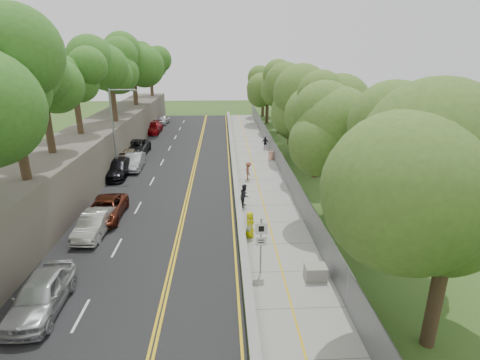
% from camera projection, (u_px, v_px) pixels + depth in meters
% --- Properties ---
extents(ground, '(140.00, 140.00, 0.00)m').
position_uv_depth(ground, '(238.00, 245.00, 22.48)').
color(ground, '#33511E').
rests_on(ground, ground).
extents(road, '(11.20, 66.00, 0.04)m').
position_uv_depth(road, '(176.00, 171.00, 36.39)').
color(road, black).
rests_on(road, ground).
extents(sidewalk, '(4.20, 66.00, 0.05)m').
position_uv_depth(sidewalk, '(257.00, 170.00, 36.75)').
color(sidewalk, gray).
rests_on(sidewalk, ground).
extents(jersey_barrier, '(0.42, 66.00, 0.60)m').
position_uv_depth(jersey_barrier, '(234.00, 167.00, 36.56)').
color(jersey_barrier, '#89F139').
rests_on(jersey_barrier, ground).
extents(rock_embankment, '(5.00, 66.00, 4.00)m').
position_uv_depth(rock_embankment, '(89.00, 152.00, 35.38)').
color(rock_embankment, '#595147').
rests_on(rock_embankment, ground).
extents(chainlink_fence, '(0.04, 66.00, 2.00)m').
position_uv_depth(chainlink_fence, '(279.00, 160.00, 36.53)').
color(chainlink_fence, slate).
rests_on(chainlink_fence, ground).
extents(trees_embankment, '(6.40, 66.00, 13.00)m').
position_uv_depth(trees_embankment, '(82.00, 58.00, 32.63)').
color(trees_embankment, '#3C7A25').
rests_on(trees_embankment, rock_embankment).
extents(trees_fenceside, '(7.00, 66.00, 14.00)m').
position_uv_depth(trees_fenceside, '(306.00, 97.00, 34.67)').
color(trees_fenceside, '#547C2D').
rests_on(trees_fenceside, ground).
extents(streetlight, '(2.52, 0.22, 8.00)m').
position_uv_depth(streetlight, '(116.00, 126.00, 33.71)').
color(streetlight, gray).
rests_on(streetlight, ground).
extents(signpost, '(0.62, 0.09, 3.10)m').
position_uv_depth(signpost, '(261.00, 240.00, 19.04)').
color(signpost, gray).
rests_on(signpost, sidewalk).
extents(construction_barrel, '(0.56, 0.56, 0.91)m').
position_uv_depth(construction_barrel, '(271.00, 156.00, 39.88)').
color(construction_barrel, '#DB4929').
rests_on(construction_barrel, sidewalk).
extents(concrete_block, '(1.09, 0.82, 0.72)m').
position_uv_depth(concrete_block, '(315.00, 272.00, 19.04)').
color(concrete_block, gray).
rests_on(concrete_block, sidewalk).
extents(car_0, '(2.07, 4.82, 1.62)m').
position_uv_depth(car_0, '(41.00, 294.00, 16.58)').
color(car_0, silver).
rests_on(car_0, road).
extents(car_1, '(1.74, 4.41, 1.43)m').
position_uv_depth(car_1, '(94.00, 224.00, 23.55)').
color(car_1, silver).
rests_on(car_1, road).
extents(car_2, '(2.37, 5.02, 1.39)m').
position_uv_depth(car_2, '(105.00, 209.00, 25.81)').
color(car_2, '#571F12').
rests_on(car_2, road).
extents(car_3, '(2.28, 5.39, 1.55)m').
position_uv_depth(car_3, '(117.00, 168.00, 34.60)').
color(car_3, black).
rests_on(car_3, road).
extents(car_4, '(2.08, 4.50, 1.49)m').
position_uv_depth(car_4, '(128.00, 157.00, 38.36)').
color(car_4, tan).
rests_on(car_4, road).
extents(car_5, '(1.74, 4.61, 1.50)m').
position_uv_depth(car_5, '(134.00, 161.00, 36.77)').
color(car_5, '#9FA0A5').
rests_on(car_5, road).
extents(car_6, '(2.69, 5.77, 1.60)m').
position_uv_depth(car_6, '(135.00, 148.00, 41.68)').
color(car_6, black).
rests_on(car_6, road).
extents(car_7, '(2.16, 5.09, 1.47)m').
position_uv_depth(car_7, '(153.00, 128.00, 52.94)').
color(car_7, maroon).
rests_on(car_7, road).
extents(car_8, '(1.98, 4.13, 1.36)m').
position_uv_depth(car_8, '(163.00, 120.00, 59.36)').
color(car_8, '#B5B4B9').
rests_on(car_8, road).
extents(painter_0, '(0.76, 0.94, 1.67)m').
position_uv_depth(painter_0, '(250.00, 225.00, 23.17)').
color(painter_0, '#CAC809').
rests_on(painter_0, sidewalk).
extents(painter_1, '(0.40, 0.59, 1.59)m').
position_uv_depth(painter_1, '(249.00, 225.00, 23.18)').
color(painter_1, silver).
rests_on(painter_1, sidewalk).
extents(painter_2, '(0.89, 1.00, 1.73)m').
position_uv_depth(painter_2, '(245.00, 195.00, 27.79)').
color(painter_2, black).
rests_on(painter_2, sidewalk).
extents(painter_3, '(0.65, 1.08, 1.64)m').
position_uv_depth(painter_3, '(248.00, 171.00, 33.59)').
color(painter_3, brown).
rests_on(painter_3, sidewalk).
extents(person_far, '(0.95, 0.56, 1.52)m').
position_uv_depth(person_far, '(265.00, 143.00, 44.01)').
color(person_far, black).
rests_on(person_far, sidewalk).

